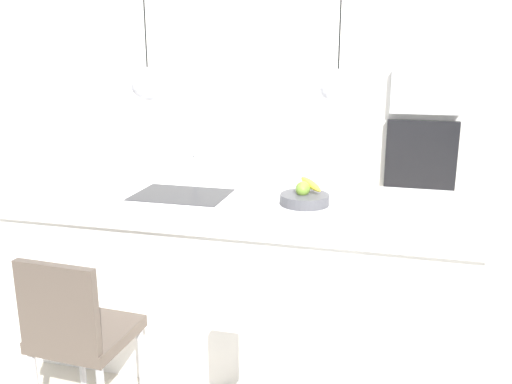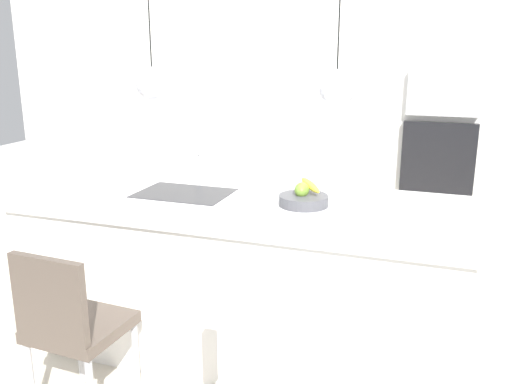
# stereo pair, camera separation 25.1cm
# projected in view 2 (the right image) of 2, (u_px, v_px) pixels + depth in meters

# --- Properties ---
(floor) EXTENTS (6.60, 6.60, 0.00)m
(floor) POSITION_uv_depth(u_px,v_px,m) (241.00, 344.00, 3.44)
(floor) COLOR beige
(floor) RESTS_ON ground
(back_wall) EXTENTS (6.00, 0.10, 2.60)m
(back_wall) POSITION_uv_depth(u_px,v_px,m) (309.00, 111.00, 4.60)
(back_wall) COLOR silver
(back_wall) RESTS_ON ground
(kitchen_island) EXTENTS (2.65, 1.03, 0.96)m
(kitchen_island) POSITION_uv_depth(u_px,v_px,m) (241.00, 274.00, 3.31)
(kitchen_island) COLOR white
(kitchen_island) RESTS_ON ground
(sink_basin) EXTENTS (0.56, 0.40, 0.02)m
(sink_basin) POSITION_uv_depth(u_px,v_px,m) (184.00, 194.00, 3.31)
(sink_basin) COLOR #2D2D30
(sink_basin) RESTS_ON kitchen_island
(faucet) EXTENTS (0.02, 0.17, 0.22)m
(faucet) POSITION_uv_depth(u_px,v_px,m) (198.00, 164.00, 3.46)
(faucet) COLOR silver
(faucet) RESTS_ON kitchen_island
(fruit_bowl) EXTENTS (0.28, 0.28, 0.15)m
(fruit_bowl) POSITION_uv_depth(u_px,v_px,m) (303.00, 197.00, 3.04)
(fruit_bowl) COLOR #4C4C51
(fruit_bowl) RESTS_ON kitchen_island
(side_counter) EXTENTS (1.10, 0.60, 0.90)m
(side_counter) POSITION_uv_depth(u_px,v_px,m) (57.00, 193.00, 5.25)
(side_counter) COLOR white
(side_counter) RESTS_ON ground
(microwave) EXTENTS (0.54, 0.08, 0.34)m
(microwave) POSITION_uv_depth(u_px,v_px,m) (444.00, 94.00, 4.15)
(microwave) COLOR #9E9EA3
(microwave) RESTS_ON back_wall
(oven) EXTENTS (0.56, 0.08, 0.56)m
(oven) POSITION_uv_depth(u_px,v_px,m) (438.00, 158.00, 4.28)
(oven) COLOR black
(oven) RESTS_ON back_wall
(chair_near) EXTENTS (0.45, 0.45, 0.90)m
(chair_near) POSITION_uv_depth(u_px,v_px,m) (71.00, 323.00, 2.66)
(chair_near) COLOR brown
(chair_near) RESTS_ON ground
(chair_middle) EXTENTS (0.47, 0.43, 0.89)m
(chair_middle) POSITION_uv_depth(u_px,v_px,m) (280.00, 368.00, 2.32)
(chair_middle) COLOR white
(chair_middle) RESTS_ON ground
(pendant_light_left) EXTENTS (0.20, 0.20, 0.80)m
(pendant_light_left) POSITION_uv_depth(u_px,v_px,m) (152.00, 83.00, 3.19)
(pendant_light_left) COLOR silver
(pendant_light_right) EXTENTS (0.20, 0.20, 0.80)m
(pendant_light_right) POSITION_uv_depth(u_px,v_px,m) (337.00, 88.00, 2.84)
(pendant_light_right) COLOR silver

